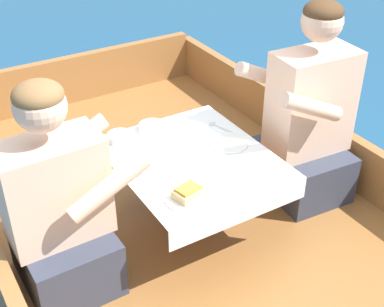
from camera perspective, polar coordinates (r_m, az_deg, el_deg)
name	(u,v)px	position (r m, az deg, el deg)	size (l,w,h in m)	color
ground_plane	(188,266)	(2.89, -0.45, -11.94)	(60.00, 60.00, 0.00)	navy
boat_deck	(188,243)	(2.78, -0.47, -9.57)	(1.87, 3.10, 0.32)	brown
gunwale_starboard	(327,145)	(3.06, 14.25, 0.87)	(0.06, 3.10, 0.28)	#936033
bow_coaming	(74,79)	(3.78, -12.48, 7.80)	(1.75, 0.06, 0.33)	#936033
cockpit_table	(192,165)	(2.43, 0.00, -1.18)	(0.67, 0.78, 0.39)	#B2B2B7
person_port	(59,211)	(2.20, -13.98, -5.98)	(0.53, 0.45, 0.93)	#333847
person_starboard	(308,123)	(2.70, 12.23, 3.16)	(0.55, 0.47, 1.02)	#333847
plate_sandwich	(188,198)	(2.15, -0.42, -4.76)	(0.19, 0.19, 0.01)	white
plate_bread	(229,143)	(2.51, 3.94, 1.14)	(0.18, 0.18, 0.01)	white
sandwich	(188,192)	(2.14, -0.42, -4.17)	(0.13, 0.11, 0.05)	tan
bowl_port_near	(120,137)	(2.54, -7.72, 1.76)	(0.12, 0.12, 0.04)	white
bowl_starboard_near	(186,129)	(2.58, -0.64, 2.68)	(0.11, 0.11, 0.04)	white
bowl_center_far	(152,127)	(2.60, -4.29, 2.81)	(0.13, 0.13, 0.04)	white
coffee_cup_port	(144,169)	(2.29, -5.14, -1.64)	(0.09, 0.06, 0.05)	white
coffee_cup_starboard	(178,167)	(2.28, -1.51, -1.48)	(0.10, 0.07, 0.07)	white
utensil_knife_starboard	(117,150)	(2.48, -8.05, 0.34)	(0.07, 0.16, 0.00)	silver
utensil_spoon_starboard	(190,158)	(2.39, -0.21, -0.52)	(0.17, 0.04, 0.01)	silver
utensil_spoon_port	(199,147)	(2.47, 0.72, 0.69)	(0.17, 0.07, 0.01)	silver
utensil_spoon_center	(218,127)	(2.64, 2.82, 2.88)	(0.07, 0.17, 0.01)	silver
utensil_knife_port	(123,163)	(2.38, -7.34, -1.05)	(0.16, 0.09, 0.00)	silver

